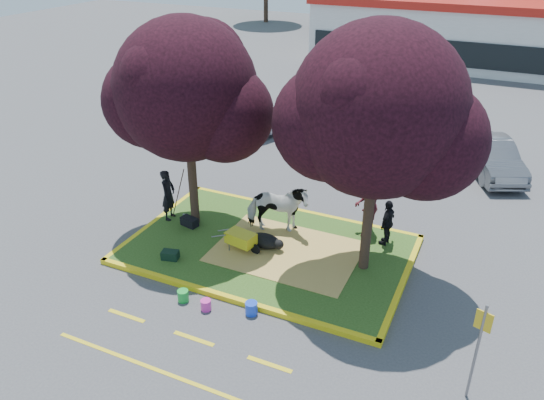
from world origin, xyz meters
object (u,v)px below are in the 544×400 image
at_px(calf, 265,241).
at_px(sign_post, 479,343).
at_px(car_black, 173,117).
at_px(car_silver, 267,117).
at_px(bucket_green, 183,296).
at_px(cow, 277,209).
at_px(handler, 168,195).
at_px(wheelbarrow, 241,238).
at_px(bucket_pink, 206,305).
at_px(bucket_blue, 251,308).

distance_m(calf, sign_post, 7.11).
height_order(car_black, car_silver, car_silver).
bearing_deg(car_silver, bucket_green, 129.02).
distance_m(cow, sign_post, 7.59).
distance_m(handler, wheelbarrow, 3.17).
height_order(cow, car_silver, cow).
bearing_deg(sign_post, bucket_pink, -163.91).
distance_m(handler, bucket_blue, 5.54).
relative_size(calf, car_black, 0.26).
bearing_deg(car_silver, wheelbarrow, 134.71).
distance_m(bucket_green, bucket_pink, 0.73).
height_order(handler, car_silver, handler).
height_order(bucket_green, bucket_blue, bucket_blue).
relative_size(cow, bucket_green, 6.08).
relative_size(wheelbarrow, car_black, 0.40).
bearing_deg(bucket_blue, cow, 104.58).
bearing_deg(wheelbarrow, car_black, 144.64).
xyz_separation_m(cow, sign_post, (6.27, -4.25, 0.52)).
bearing_deg(sign_post, car_black, 160.69).
xyz_separation_m(calf, bucket_blue, (0.93, -2.76, -0.20)).
bearing_deg(car_silver, handler, 118.16).
height_order(bucket_pink, car_silver, car_silver).
bearing_deg(sign_post, calf, 169.84).
bearing_deg(car_black, calf, -24.79).
height_order(wheelbarrow, car_black, car_black).
height_order(handler, bucket_green, handler).
height_order(bucket_green, car_silver, car_silver).
distance_m(bucket_pink, bucket_blue, 1.18).
height_order(bucket_blue, car_black, car_black).
bearing_deg(calf, bucket_pink, -75.50).
distance_m(calf, handler, 3.68).
distance_m(cow, bucket_blue, 3.96).
bearing_deg(bucket_blue, handler, 145.94).
bearing_deg(car_black, car_silver, 38.30).
xyz_separation_m(bucket_pink, bucket_blue, (1.13, 0.34, 0.02)).
bearing_deg(bucket_green, calf, 72.97).
bearing_deg(sign_post, handler, 177.53).
xyz_separation_m(bucket_pink, car_black, (-8.30, 10.84, 0.51)).
bearing_deg(bucket_blue, calf, 108.64).
bearing_deg(bucket_pink, car_black, 127.44).
bearing_deg(bucket_green, wheelbarrow, 81.88).
relative_size(handler, car_black, 0.44).
bearing_deg(wheelbarrow, bucket_blue, -46.71).
xyz_separation_m(handler, bucket_blue, (4.54, -3.07, -0.84)).
height_order(bucket_green, car_black, car_black).
bearing_deg(car_black, sign_post, -19.22).
height_order(handler, car_black, handler).
xyz_separation_m(handler, car_silver, (-0.68, 9.03, -0.26)).
relative_size(sign_post, car_black, 0.63).
relative_size(cow, calf, 1.93).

